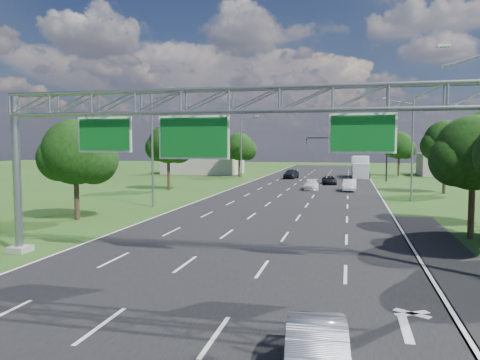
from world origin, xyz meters
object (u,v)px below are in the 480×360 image
(box_truck, at_px, (361,167))
(silver_sedan, at_px, (317,354))
(traffic_signal, at_px, (363,147))
(sign_gantry, at_px, (233,114))

(box_truck, bearing_deg, silver_sedan, -88.77)
(traffic_signal, xyz_separation_m, box_truck, (-0.05, 8.58, -3.46))
(traffic_signal, bearing_deg, sign_gantry, -97.68)
(sign_gantry, relative_size, silver_sedan, 5.71)
(traffic_signal, xyz_separation_m, silver_sedan, (-2.67, -62.94, -4.49))
(sign_gantry, bearing_deg, traffic_signal, 82.32)
(sign_gantry, xyz_separation_m, traffic_signal, (7.15, 53.00, -1.72))
(silver_sedan, xyz_separation_m, box_truck, (2.62, 71.52, 1.03))
(sign_gantry, distance_m, traffic_signal, 53.51)
(sign_gantry, xyz_separation_m, box_truck, (7.10, 61.59, -5.19))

